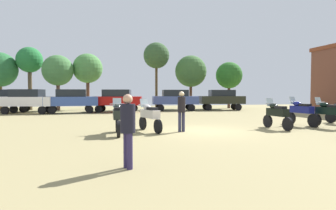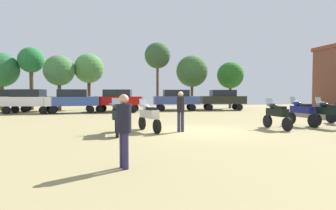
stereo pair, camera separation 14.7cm
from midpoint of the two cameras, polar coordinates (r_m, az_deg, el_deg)
ground_plane at (r=13.14m, az=6.79°, el=-5.16°), size 44.00×52.00×0.02m
motorcycle_3 at (r=16.55m, az=24.94°, el=-1.20°), size 0.69×2.18×1.51m
motorcycle_6 at (r=12.91m, az=-3.46°, el=-2.07°), size 0.84×2.11×1.44m
motorcycle_7 at (r=12.11m, az=-9.72°, el=-2.29°), size 0.62×2.19×1.49m
motorcycle_8 at (r=16.13m, az=29.35°, el=-1.39°), size 0.74×2.23×1.49m
motorcycle_9 at (r=14.63m, az=20.83°, el=-1.69°), size 0.62×2.07×1.45m
car_1 at (r=29.18m, az=10.85°, el=1.30°), size 4.50×2.36×2.00m
car_2 at (r=27.79m, az=1.76°, el=1.29°), size 4.43×2.14×2.00m
car_3 at (r=26.01m, az=-9.68°, el=1.17°), size 4.55×2.53×2.00m
car_4 at (r=25.84m, az=-18.19°, el=1.08°), size 4.49×2.32×2.00m
car_5 at (r=29.15m, az=-28.82°, el=1.04°), size 4.44×2.18×2.00m
car_6 at (r=26.47m, az=-25.56°, el=0.99°), size 4.54×2.48×2.00m
person_1 at (r=6.63m, az=-8.03°, el=-3.98°), size 0.44×0.44×1.69m
person_2 at (r=12.73m, az=2.84°, el=-0.63°), size 0.38×0.38×1.78m
tree_1 at (r=31.28m, az=-1.95°, el=9.60°), size 2.75×2.75×7.06m
tree_2 at (r=33.04m, az=12.27°, el=5.69°), size 2.93×2.93×5.13m
tree_3 at (r=30.80m, az=-15.15°, el=6.89°), size 2.99×2.99×5.70m
tree_5 at (r=32.16m, az=-25.18°, el=7.82°), size 2.52×2.52×6.24m
tree_6 at (r=32.98m, az=-29.82°, el=5.99°), size 3.38×3.38×5.67m
tree_7 at (r=32.01m, az=4.86°, el=6.60°), size 3.44×3.44×5.79m
tree_8 at (r=30.24m, az=-20.47°, el=6.32°), size 2.96×2.96×5.37m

